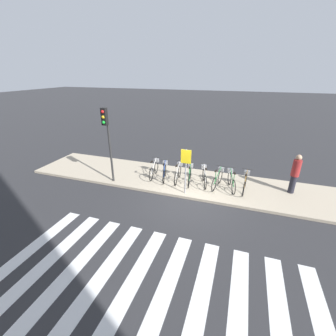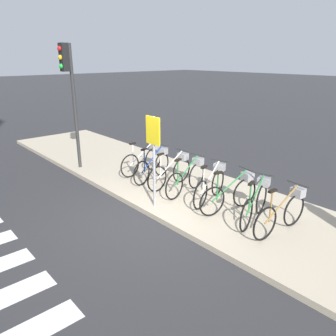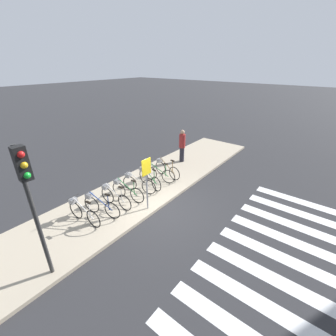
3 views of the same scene
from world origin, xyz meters
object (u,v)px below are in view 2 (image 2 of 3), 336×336
(parked_bicycle_0, at_px, (144,158))
(parked_bicycle_6, at_px, (256,201))
(parked_bicycle_5, at_px, (232,192))
(traffic_light, at_px, (69,81))
(parked_bicycle_1, at_px, (154,164))
(parked_bicycle_2, at_px, (172,170))
(parked_bicycle_7, at_px, (284,211))
(parked_bicycle_3, at_px, (188,176))
(sign_post, at_px, (154,147))
(parked_bicycle_4, at_px, (211,183))

(parked_bicycle_0, height_order, parked_bicycle_6, same)
(parked_bicycle_5, bearing_deg, parked_bicycle_6, 0.03)
(traffic_light, bearing_deg, parked_bicycle_1, 26.29)
(parked_bicycle_2, bearing_deg, parked_bicycle_7, -0.09)
(parked_bicycle_1, height_order, parked_bicycle_2, same)
(parked_bicycle_3, bearing_deg, traffic_light, -161.87)
(parked_bicycle_6, height_order, parked_bicycle_7, same)
(parked_bicycle_6, bearing_deg, traffic_light, -167.89)
(parked_bicycle_5, distance_m, traffic_light, 5.57)
(parked_bicycle_3, bearing_deg, parked_bicycle_1, -178.50)
(parked_bicycle_3, bearing_deg, parked_bicycle_0, 177.05)
(parked_bicycle_5, height_order, sign_post, sign_post)
(parked_bicycle_0, height_order, parked_bicycle_4, same)
(sign_post, bearing_deg, parked_bicycle_6, 31.20)
(parked_bicycle_0, xyz_separation_m, parked_bicycle_2, (1.31, -0.09, 0.00))
(parked_bicycle_6, xyz_separation_m, traffic_light, (-5.60, -1.20, 2.15))
(parked_bicycle_3, distance_m, parked_bicycle_4, 0.70)
(parked_bicycle_3, xyz_separation_m, parked_bicycle_6, (1.96, 0.01, 0.00))
(traffic_light, bearing_deg, parked_bicycle_3, 18.13)
(parked_bicycle_0, bearing_deg, parked_bicycle_1, -12.21)
(traffic_light, bearing_deg, parked_bicycle_2, 21.54)
(parked_bicycle_7, xyz_separation_m, traffic_light, (-6.22, -1.20, 2.15))
(parked_bicycle_5, height_order, parked_bicycle_7, same)
(parked_bicycle_2, distance_m, parked_bicycle_5, 1.95)
(parked_bicycle_1, bearing_deg, parked_bicycle_6, 0.79)
(parked_bicycle_3, relative_size, parked_bicycle_6, 1.02)
(parked_bicycle_0, height_order, traffic_light, traffic_light)
(parked_bicycle_2, bearing_deg, parked_bicycle_3, -0.86)
(parked_bicycle_3, xyz_separation_m, parked_bicycle_7, (2.58, 0.00, 0.00))
(parked_bicycle_3, xyz_separation_m, sign_post, (0.06, -1.14, 0.97))
(parked_bicycle_2, xyz_separation_m, parked_bicycle_3, (0.60, -0.01, 0.00))
(parked_bicycle_4, height_order, parked_bicycle_7, same)
(parked_bicycle_3, bearing_deg, parked_bicycle_4, 5.49)
(traffic_light, bearing_deg, parked_bicycle_6, 12.11)
(parked_bicycle_6, relative_size, parked_bicycle_7, 0.97)
(parked_bicycle_1, distance_m, parked_bicycle_6, 3.26)
(parked_bicycle_3, distance_m, sign_post, 1.50)
(parked_bicycle_5, relative_size, traffic_light, 0.44)
(sign_post, bearing_deg, parked_bicycle_2, 119.75)
(parked_bicycle_3, relative_size, traffic_light, 0.44)
(traffic_light, bearing_deg, sign_post, 0.76)
(parked_bicycle_2, distance_m, sign_post, 1.64)
(parked_bicycle_0, relative_size, parked_bicycle_6, 1.03)
(parked_bicycle_2, relative_size, parked_bicycle_6, 1.03)
(parked_bicycle_2, distance_m, traffic_light, 3.91)
(sign_post, bearing_deg, parked_bicycle_4, 62.07)
(parked_bicycle_0, bearing_deg, parked_bicycle_5, -1.54)
(parked_bicycle_4, distance_m, traffic_light, 5.00)
(parked_bicycle_7, bearing_deg, traffic_light, -169.13)
(parked_bicycle_6, bearing_deg, parked_bicycle_7, -0.65)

